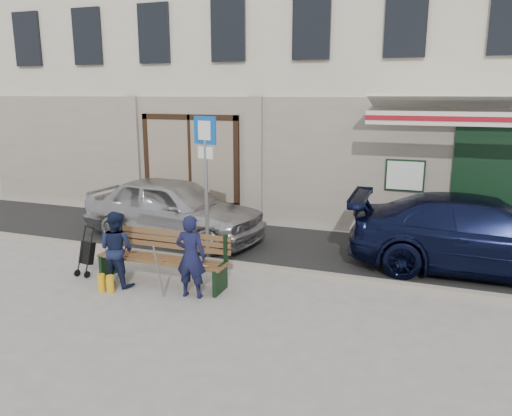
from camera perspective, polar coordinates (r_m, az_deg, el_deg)
The scene contains 11 objects.
ground at distance 8.23m, azimuth -3.06°, elevation -10.63°, with size 80.00×80.00×0.00m, color #9E9991.
asphalt_lane at distance 10.96m, azimuth 3.38°, elevation -4.48°, with size 60.00×3.20×0.01m, color #282828.
curb at distance 9.50m, azimuth 0.54°, elevation -6.90°, with size 60.00×0.18×0.12m, color #9E9384.
building at distance 15.74m, azimuth 9.70°, elevation 18.98°, with size 20.00×8.27×10.00m.
car_silver at distance 11.50m, azimuth -9.41°, elevation -0.07°, with size 1.71×4.26×1.45m, color #B5B6BA.
car_navy at distance 10.20m, azimuth 24.53°, elevation -2.87°, with size 1.99×4.90×1.42m, color black.
parking_sign at distance 9.71m, azimuth -5.77°, elevation 4.94°, with size 0.52×0.17×2.87m.
bench at distance 8.97m, azimuth -10.94°, elevation -5.69°, with size 2.40×1.17×0.98m.
man at distance 8.24m, azimuth -7.46°, elevation -5.51°, with size 0.51×0.33×1.39m, color #131536.
woman at distance 9.00m, azimuth -15.65°, elevation -4.50°, with size 0.65×0.50×1.33m, color #131B36.
stroller at distance 9.77m, azimuth -18.76°, elevation -4.99°, with size 0.29×0.39×0.89m.
Camera 1 is at (3.01, -6.91, 3.31)m, focal length 35.00 mm.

